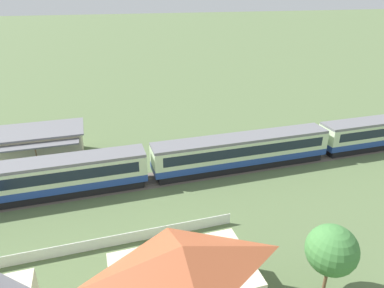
{
  "coord_description": "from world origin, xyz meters",
  "views": [
    {
      "loc": [
        -42.0,
        -33.9,
        19.72
      ],
      "look_at": [
        -31.01,
        1.95,
        2.8
      ],
      "focal_mm": 32.0,
      "sensor_mm": 36.0,
      "label": 1
    }
  ],
  "objects_px": {
    "cottage_terracotta_roof_2": "(183,277)",
    "station_building": "(41,145)",
    "yard_tree_0": "(332,250)",
    "passenger_train": "(244,150)"
  },
  "relations": [
    {
      "from": "cottage_terracotta_roof_2",
      "to": "station_building",
      "type": "bearing_deg",
      "value": 112.6
    },
    {
      "from": "yard_tree_0",
      "to": "passenger_train",
      "type": "bearing_deg",
      "value": 82.64
    },
    {
      "from": "passenger_train",
      "to": "cottage_terracotta_roof_2",
      "type": "relative_size",
      "value": 11.28
    },
    {
      "from": "passenger_train",
      "to": "station_building",
      "type": "relative_size",
      "value": 10.46
    },
    {
      "from": "passenger_train",
      "to": "yard_tree_0",
      "type": "distance_m",
      "value": 19.23
    },
    {
      "from": "passenger_train",
      "to": "cottage_terracotta_roof_2",
      "type": "height_order",
      "value": "cottage_terracotta_roof_2"
    },
    {
      "from": "passenger_train",
      "to": "station_building",
      "type": "xyz_separation_m",
      "value": [
        -23.46,
        9.11,
        -0.15
      ]
    },
    {
      "from": "station_building",
      "to": "yard_tree_0",
      "type": "xyz_separation_m",
      "value": [
        21.0,
        -28.12,
        1.62
      ]
    },
    {
      "from": "cottage_terracotta_roof_2",
      "to": "yard_tree_0",
      "type": "bearing_deg",
      "value": -9.41
    },
    {
      "from": "station_building",
      "to": "cottage_terracotta_roof_2",
      "type": "relative_size",
      "value": 1.08
    }
  ]
}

